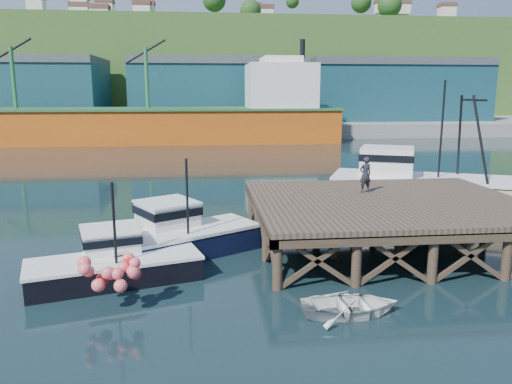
{
  "coord_description": "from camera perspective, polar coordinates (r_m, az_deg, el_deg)",
  "views": [
    {
      "loc": [
        -2.71,
        -21.16,
        6.91
      ],
      "look_at": [
        -0.25,
        2.0,
        2.17
      ],
      "focal_mm": 35.0,
      "sensor_mm": 36.0,
      "label": 1
    }
  ],
  "objects": [
    {
      "name": "ground",
      "position": [
        22.42,
        1.18,
        -6.46
      ],
      "size": [
        300.0,
        300.0,
        0.0
      ],
      "primitive_type": "plane",
      "color": "black",
      "rests_on": "ground"
    },
    {
      "name": "wharf",
      "position": [
        23.06,
        14.95,
        -1.35
      ],
      "size": [
        12.0,
        10.0,
        2.62
      ],
      "color": "brown",
      "rests_on": "ground"
    },
    {
      "name": "far_quay",
      "position": [
        91.39,
        -4.4,
        7.75
      ],
      "size": [
        160.0,
        40.0,
        2.0
      ],
      "primitive_type": "cube",
      "color": "gray",
      "rests_on": "ground"
    },
    {
      "name": "warehouse_left",
      "position": [
        92.01,
        -27.06,
        10.01
      ],
      "size": [
        32.0,
        16.0,
        9.0
      ],
      "primitive_type": "cube",
      "color": "#17414F",
      "rests_on": "far_quay"
    },
    {
      "name": "warehouse_mid",
      "position": [
        86.2,
        -4.35,
        11.19
      ],
      "size": [
        28.0,
        16.0,
        9.0
      ],
      "primitive_type": "cube",
      "color": "#17414F",
      "rests_on": "far_quay"
    },
    {
      "name": "warehouse_right",
      "position": [
        92.16,
        15.0,
        10.86
      ],
      "size": [
        30.0,
        16.0,
        9.0
      ],
      "primitive_type": "cube",
      "color": "#17414F",
      "rests_on": "far_quay"
    },
    {
      "name": "cargo_ship",
      "position": [
        69.49,
        -10.93,
        8.32
      ],
      "size": [
        55.5,
        10.0,
        13.75
      ],
      "color": "#C75512",
      "rests_on": "ground"
    },
    {
      "name": "hillside",
      "position": [
        121.25,
        -4.92,
        13.39
      ],
      "size": [
        220.0,
        50.0,
        22.0
      ],
      "primitive_type": "cube",
      "color": "#2D511E",
      "rests_on": "ground"
    },
    {
      "name": "boat_navy",
      "position": [
        21.72,
        -8.99,
        -4.84
      ],
      "size": [
        7.12,
        5.56,
        4.25
      ],
      "rotation": [
        0.0,
        0.0,
        0.53
      ],
      "color": "black",
      "rests_on": "ground"
    },
    {
      "name": "boat_black",
      "position": [
        19.41,
        -15.95,
        -7.61
      ],
      "size": [
        6.58,
        5.46,
        3.83
      ],
      "rotation": [
        0.0,
        0.0,
        0.28
      ],
      "color": "black",
      "rests_on": "ground"
    },
    {
      "name": "trawler",
      "position": [
        31.02,
        18.8,
        0.92
      ],
      "size": [
        11.89,
        8.12,
        7.51
      ],
      "rotation": [
        0.0,
        0.0,
        -0.41
      ],
      "color": "beige",
      "rests_on": "ground"
    },
    {
      "name": "dinghy",
      "position": [
        16.29,
        10.67,
        -12.58
      ],
      "size": [
        3.13,
        2.25,
        0.64
      ],
      "primitive_type": "imported",
      "rotation": [
        0.0,
        0.0,
        1.56
      ],
      "color": "white",
      "rests_on": "ground"
    },
    {
      "name": "dockworker",
      "position": [
        24.36,
        12.38,
        1.95
      ],
      "size": [
        0.71,
        0.55,
        1.71
      ],
      "primitive_type": "imported",
      "rotation": [
        0.0,
        0.0,
        3.39
      ],
      "color": "black",
      "rests_on": "wharf"
    }
  ]
}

